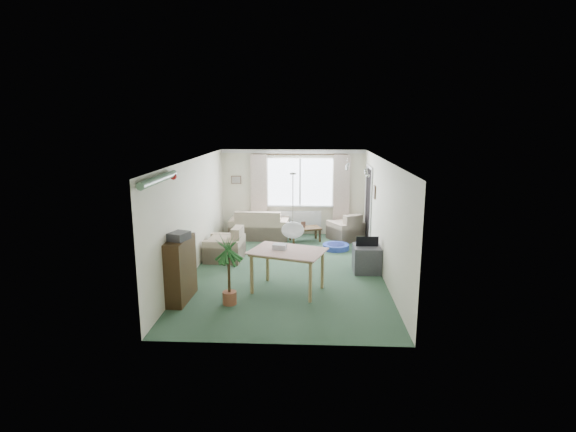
{
  "coord_description": "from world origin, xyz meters",
  "views": [
    {
      "loc": [
        0.45,
        -9.23,
        3.19
      ],
      "look_at": [
        0.0,
        0.3,
        1.15
      ],
      "focal_mm": 28.0,
      "sensor_mm": 36.0,
      "label": 1
    }
  ],
  "objects_px": {
    "houseplant": "(229,271)",
    "dining_table": "(288,271)",
    "coffee_table": "(305,234)",
    "bookshelf": "(180,270)",
    "pet_bed": "(336,247)",
    "sofa": "(259,224)",
    "armchair_corner": "(346,226)",
    "armchair_left": "(225,243)",
    "tv_cube": "(367,259)"
  },
  "relations": [
    {
      "from": "bookshelf",
      "to": "houseplant",
      "type": "bearing_deg",
      "value": -7.02
    },
    {
      "from": "houseplant",
      "to": "dining_table",
      "type": "bearing_deg",
      "value": 34.1
    },
    {
      "from": "sofa",
      "to": "houseplant",
      "type": "xyz_separation_m",
      "value": [
        -0.03,
        -4.58,
        0.22
      ]
    },
    {
      "from": "coffee_table",
      "to": "bookshelf",
      "type": "distance_m",
      "value": 4.71
    },
    {
      "from": "armchair_left",
      "to": "tv_cube",
      "type": "xyz_separation_m",
      "value": [
        3.2,
        -0.71,
        -0.11
      ]
    },
    {
      "from": "bookshelf",
      "to": "pet_bed",
      "type": "height_order",
      "value": "bookshelf"
    },
    {
      "from": "coffee_table",
      "to": "houseplant",
      "type": "relative_size",
      "value": 0.67
    },
    {
      "from": "armchair_corner",
      "to": "sofa",
      "type": "bearing_deg",
      "value": -31.85
    },
    {
      "from": "sofa",
      "to": "dining_table",
      "type": "bearing_deg",
      "value": 105.39
    },
    {
      "from": "armchair_corner",
      "to": "pet_bed",
      "type": "xyz_separation_m",
      "value": [
        -0.33,
        -0.97,
        -0.3
      ]
    },
    {
      "from": "coffee_table",
      "to": "tv_cube",
      "type": "xyz_separation_m",
      "value": [
        1.35,
        -2.43,
        0.1
      ]
    },
    {
      "from": "armchair_left",
      "to": "tv_cube",
      "type": "distance_m",
      "value": 3.28
    },
    {
      "from": "coffee_table",
      "to": "dining_table",
      "type": "xyz_separation_m",
      "value": [
        -0.29,
        -3.63,
        0.2
      ]
    },
    {
      "from": "armchair_corner",
      "to": "pet_bed",
      "type": "bearing_deg",
      "value": 40.91
    },
    {
      "from": "sofa",
      "to": "pet_bed",
      "type": "distance_m",
      "value": 2.32
    },
    {
      "from": "coffee_table",
      "to": "pet_bed",
      "type": "distance_m",
      "value": 1.11
    },
    {
      "from": "houseplant",
      "to": "pet_bed",
      "type": "xyz_separation_m",
      "value": [
        2.08,
        3.54,
        -0.56
      ]
    },
    {
      "from": "dining_table",
      "to": "armchair_left",
      "type": "bearing_deg",
      "value": 129.26
    },
    {
      "from": "sofa",
      "to": "coffee_table",
      "type": "bearing_deg",
      "value": 169.17
    },
    {
      "from": "houseplant",
      "to": "dining_table",
      "type": "xyz_separation_m",
      "value": [
        1.0,
        0.67,
        -0.23
      ]
    },
    {
      "from": "armchair_corner",
      "to": "coffee_table",
      "type": "xyz_separation_m",
      "value": [
        -1.12,
        -0.21,
        -0.18
      ]
    },
    {
      "from": "sofa",
      "to": "armchair_corner",
      "type": "bearing_deg",
      "value": 179.8
    },
    {
      "from": "dining_table",
      "to": "pet_bed",
      "type": "distance_m",
      "value": 3.08
    },
    {
      "from": "coffee_table",
      "to": "armchair_left",
      "type": "bearing_deg",
      "value": -137.08
    },
    {
      "from": "houseplant",
      "to": "tv_cube",
      "type": "xyz_separation_m",
      "value": [
        2.63,
        1.88,
        -0.34
      ]
    },
    {
      "from": "pet_bed",
      "to": "sofa",
      "type": "bearing_deg",
      "value": 153.09
    },
    {
      "from": "pet_bed",
      "to": "dining_table",
      "type": "bearing_deg",
      "value": -110.64
    },
    {
      "from": "bookshelf",
      "to": "pet_bed",
      "type": "bearing_deg",
      "value": 51.37
    },
    {
      "from": "armchair_corner",
      "to": "armchair_left",
      "type": "bearing_deg",
      "value": 2.78
    },
    {
      "from": "coffee_table",
      "to": "dining_table",
      "type": "bearing_deg",
      "value": -94.59
    },
    {
      "from": "sofa",
      "to": "armchair_left",
      "type": "xyz_separation_m",
      "value": [
        -0.59,
        -2.0,
        -0.01
      ]
    },
    {
      "from": "dining_table",
      "to": "pet_bed",
      "type": "relative_size",
      "value": 1.89
    },
    {
      "from": "armchair_left",
      "to": "houseplant",
      "type": "height_order",
      "value": "houseplant"
    },
    {
      "from": "bookshelf",
      "to": "pet_bed",
      "type": "distance_m",
      "value": 4.54
    },
    {
      "from": "bookshelf",
      "to": "tv_cube",
      "type": "height_order",
      "value": "bookshelf"
    },
    {
      "from": "armchair_corner",
      "to": "tv_cube",
      "type": "bearing_deg",
      "value": 64.71
    },
    {
      "from": "sofa",
      "to": "armchair_corner",
      "type": "xyz_separation_m",
      "value": [
        2.38,
        -0.07,
        -0.03
      ]
    },
    {
      "from": "pet_bed",
      "to": "tv_cube",
      "type": "bearing_deg",
      "value": -71.48
    },
    {
      "from": "armchair_corner",
      "to": "armchair_left",
      "type": "relative_size",
      "value": 0.94
    },
    {
      "from": "houseplant",
      "to": "sofa",
      "type": "bearing_deg",
      "value": 89.67
    },
    {
      "from": "coffee_table",
      "to": "armchair_corner",
      "type": "bearing_deg",
      "value": 10.37
    },
    {
      "from": "bookshelf",
      "to": "pet_bed",
      "type": "xyz_separation_m",
      "value": [
        2.98,
        3.39,
        -0.5
      ]
    },
    {
      "from": "armchair_corner",
      "to": "armchair_left",
      "type": "distance_m",
      "value": 3.55
    },
    {
      "from": "sofa",
      "to": "houseplant",
      "type": "bearing_deg",
      "value": 91.14
    },
    {
      "from": "armchair_left",
      "to": "dining_table",
      "type": "bearing_deg",
      "value": 42.74
    },
    {
      "from": "armchair_corner",
      "to": "pet_bed",
      "type": "distance_m",
      "value": 1.07
    },
    {
      "from": "armchair_corner",
      "to": "tv_cube",
      "type": "relative_size",
      "value": 1.32
    },
    {
      "from": "dining_table",
      "to": "sofa",
      "type": "bearing_deg",
      "value": 103.92
    },
    {
      "from": "coffee_table",
      "to": "bookshelf",
      "type": "xyz_separation_m",
      "value": [
        -2.19,
        -4.15,
        0.38
      ]
    },
    {
      "from": "tv_cube",
      "to": "bookshelf",
      "type": "bearing_deg",
      "value": -154.58
    }
  ]
}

